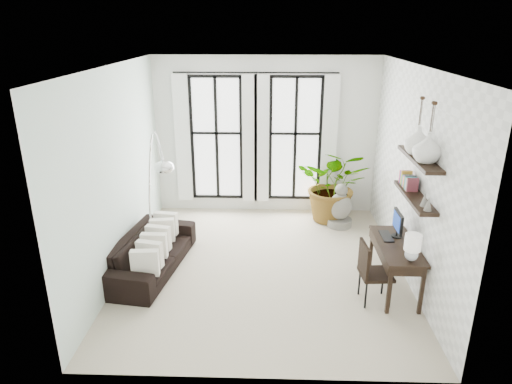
{
  "coord_description": "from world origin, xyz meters",
  "views": [
    {
      "loc": [
        0.11,
        -6.59,
        3.76
      ],
      "look_at": [
        -0.12,
        0.3,
        1.21
      ],
      "focal_mm": 32.0,
      "sensor_mm": 36.0,
      "label": 1
    }
  ],
  "objects_px": {
    "plant": "(334,185)",
    "sofa": "(151,252)",
    "desk": "(397,249)",
    "desk_chair": "(371,269)",
    "arc_lamp": "(155,166)",
    "buddha": "(340,208)"
  },
  "relations": [
    {
      "from": "sofa",
      "to": "arc_lamp",
      "type": "distance_m",
      "value": 1.4
    },
    {
      "from": "sofa",
      "to": "desk",
      "type": "relative_size",
      "value": 1.63
    },
    {
      "from": "plant",
      "to": "desk_chair",
      "type": "bearing_deg",
      "value": -86.89
    },
    {
      "from": "sofa",
      "to": "desk",
      "type": "xyz_separation_m",
      "value": [
        3.75,
        -0.55,
        0.41
      ]
    },
    {
      "from": "sofa",
      "to": "arc_lamp",
      "type": "bearing_deg",
      "value": -13.25
    },
    {
      "from": "plant",
      "to": "arc_lamp",
      "type": "relative_size",
      "value": 0.68
    },
    {
      "from": "sofa",
      "to": "desk_chair",
      "type": "bearing_deg",
      "value": -94.83
    },
    {
      "from": "sofa",
      "to": "desk",
      "type": "bearing_deg",
      "value": -89.71
    },
    {
      "from": "sofa",
      "to": "desk_chair",
      "type": "xyz_separation_m",
      "value": [
        3.33,
        -0.8,
        0.21
      ]
    },
    {
      "from": "desk_chair",
      "to": "buddha",
      "type": "distance_m",
      "value": 2.62
    },
    {
      "from": "desk_chair",
      "to": "buddha",
      "type": "bearing_deg",
      "value": 86.52
    },
    {
      "from": "sofa",
      "to": "desk_chair",
      "type": "relative_size",
      "value": 2.3
    },
    {
      "from": "plant",
      "to": "arc_lamp",
      "type": "bearing_deg",
      "value": -149.21
    },
    {
      "from": "arc_lamp",
      "to": "buddha",
      "type": "height_order",
      "value": "arc_lamp"
    },
    {
      "from": "plant",
      "to": "sofa",
      "type": "bearing_deg",
      "value": -146.64
    },
    {
      "from": "plant",
      "to": "desk",
      "type": "height_order",
      "value": "plant"
    },
    {
      "from": "desk_chair",
      "to": "buddha",
      "type": "xyz_separation_m",
      "value": [
        -0.05,
        2.61,
        -0.15
      ]
    },
    {
      "from": "sofa",
      "to": "buddha",
      "type": "relative_size",
      "value": 2.41
    },
    {
      "from": "plant",
      "to": "buddha",
      "type": "xyz_separation_m",
      "value": [
        0.1,
        -0.28,
        -0.39
      ]
    },
    {
      "from": "desk",
      "to": "desk_chair",
      "type": "distance_m",
      "value": 0.52
    },
    {
      "from": "desk",
      "to": "sofa",
      "type": "bearing_deg",
      "value": 171.58
    },
    {
      "from": "desk",
      "to": "desk_chair",
      "type": "height_order",
      "value": "desk"
    }
  ]
}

